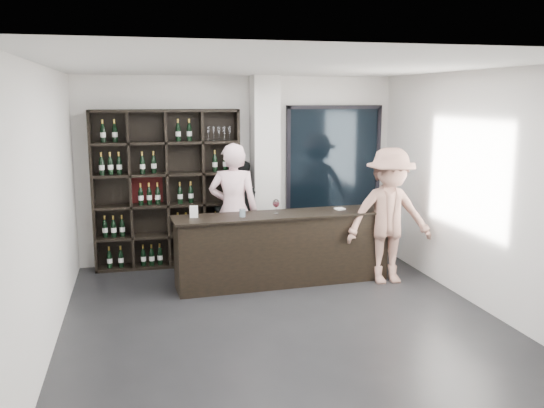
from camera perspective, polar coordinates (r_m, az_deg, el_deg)
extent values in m
cube|color=black|center=(6.88, 1.00, -11.47)|extent=(5.00, 5.50, 0.01)
cube|color=silver|center=(8.93, -0.70, 3.30)|extent=(0.40, 0.40, 2.90)
cube|color=black|center=(9.48, 6.12, 3.35)|extent=(1.60, 0.08, 2.10)
cube|color=black|center=(9.48, 6.12, 3.35)|extent=(1.48, 0.02, 1.98)
cube|color=black|center=(8.03, 1.09, -4.54)|extent=(2.96, 0.55, 0.97)
cube|color=black|center=(7.92, 1.10, -1.05)|extent=(3.04, 0.63, 0.03)
imported|color=beige|center=(8.29, -3.83, -0.63)|extent=(0.80, 0.62, 1.94)
imported|color=black|center=(8.88, -3.43, -0.87)|extent=(0.95, 0.84, 1.64)
imported|color=#9A6E5F|center=(8.14, 11.54, -1.19)|extent=(1.25, 0.75, 1.90)
cylinder|color=silver|center=(7.70, -2.95, -0.88)|extent=(0.10, 0.10, 0.11)
cube|color=white|center=(8.26, 6.73, -0.47)|extent=(0.14, 0.14, 0.02)
cube|color=white|center=(7.70, -7.75, -0.77)|extent=(0.11, 0.07, 0.16)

